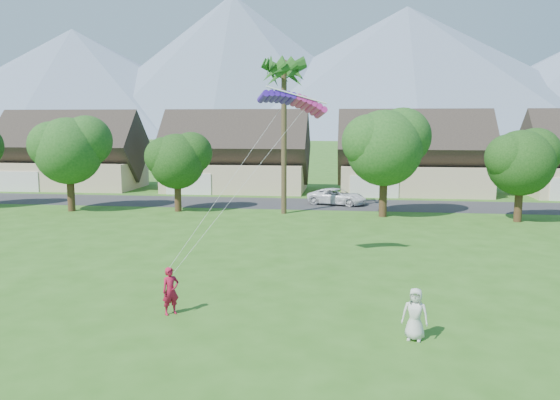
% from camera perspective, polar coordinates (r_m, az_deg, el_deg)
% --- Properties ---
extents(ground, '(500.00, 500.00, 0.00)m').
position_cam_1_polar(ground, '(17.57, -4.25, -17.12)').
color(ground, '#2D6019').
rests_on(ground, ground).
extents(street, '(90.00, 7.00, 0.01)m').
position_cam_1_polar(street, '(50.23, 3.41, -0.42)').
color(street, '#2D2D30').
rests_on(street, ground).
extents(kite_flyer, '(0.82, 0.79, 1.89)m').
position_cam_1_polar(kite_flyer, '(22.05, -11.36, -9.30)').
color(kite_flyer, '#A41231').
rests_on(kite_flyer, ground).
extents(watcher, '(1.01, 0.77, 1.84)m').
position_cam_1_polar(watcher, '(19.79, 13.93, -11.50)').
color(watcher, silver).
rests_on(watcher, ground).
extents(parked_car, '(5.74, 3.84, 1.46)m').
position_cam_1_polar(parked_car, '(50.03, 5.98, 0.36)').
color(parked_car, white).
rests_on(parked_car, ground).
extents(mountain_ridge, '(540.00, 240.00, 70.00)m').
position_cam_1_polar(mountain_ridge, '(276.50, 8.84, 12.57)').
color(mountain_ridge, slate).
rests_on(mountain_ridge, ground).
extents(houses_row, '(72.75, 8.19, 8.86)m').
position_cam_1_polar(houses_row, '(58.76, 4.50, 4.20)').
color(houses_row, beige).
rests_on(houses_row, ground).
extents(tree_row, '(62.27, 6.67, 8.45)m').
position_cam_1_polar(tree_row, '(43.78, 1.44, 4.76)').
color(tree_row, '#47301C').
rests_on(tree_row, ground).
extents(fan_palm, '(3.00, 3.00, 13.80)m').
position_cam_1_polar(fan_palm, '(44.58, 0.42, 13.72)').
color(fan_palm, '#4C3D26').
rests_on(fan_palm, ground).
extents(parafoil_kite, '(3.61, 1.56, 0.50)m').
position_cam_1_polar(parafoil_kite, '(27.73, 1.39, 10.46)').
color(parafoil_kite, '#4017AE').
rests_on(parafoil_kite, ground).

